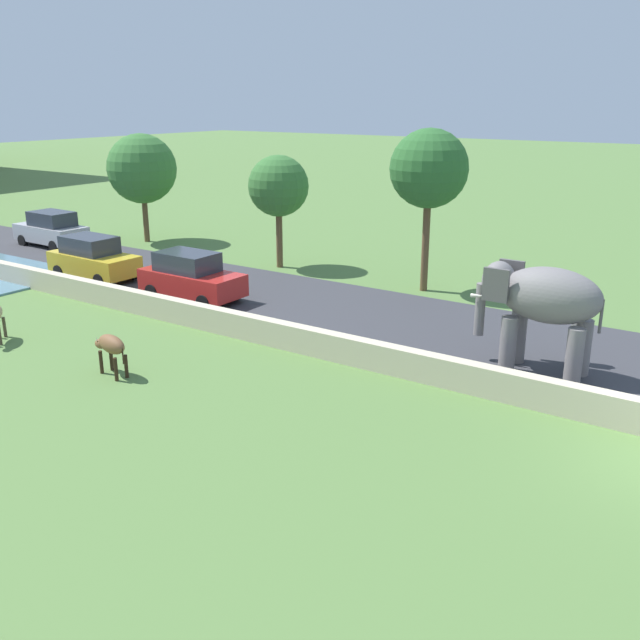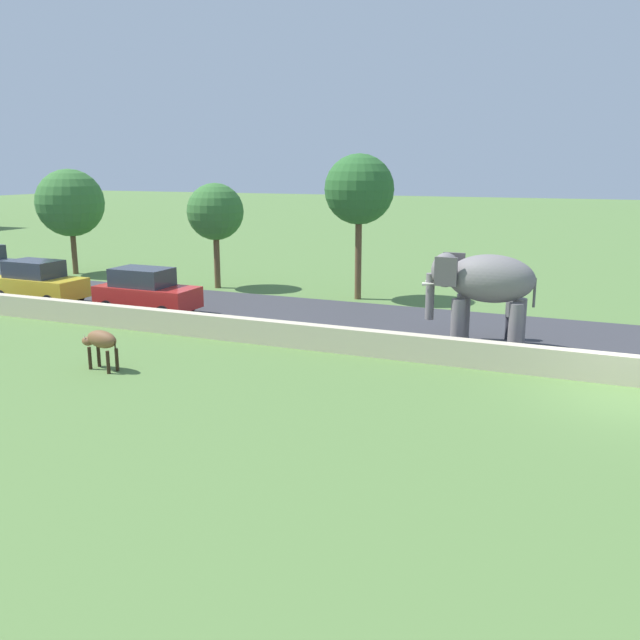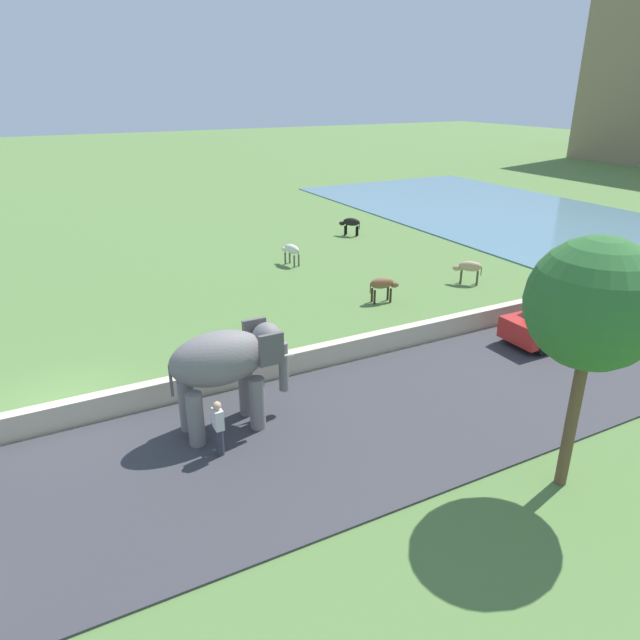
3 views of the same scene
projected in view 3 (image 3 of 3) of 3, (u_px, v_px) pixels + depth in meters
The scene contains 11 objects.
ground_plane at pixel (61, 408), 17.34m from camera, with size 220.00×220.00×0.00m, color #567A3D.
barrier_wall at pixel (528, 308), 23.96m from camera, with size 0.40×110.00×0.79m, color beige.
lake at pixel (513, 215), 42.76m from camera, with size 36.00×18.00×0.08m, color slate.
elephant at pixel (227, 363), 15.57m from camera, with size 1.41×3.47×2.99m.
person_beside_elephant at pixel (219, 428), 14.76m from camera, with size 0.36×0.22×1.63m.
car_red at pixel (556, 319), 21.53m from camera, with size 1.80×4.01×1.80m.
cow_black at pixel (351, 223), 36.83m from camera, with size 1.26×1.17×1.15m.
cow_tan at pixel (469, 267), 27.83m from camera, with size 1.19×1.24×1.15m.
cow_brown at pixel (383, 284), 25.47m from camera, with size 0.63×1.42×1.15m.
cow_white at pixel (291, 250), 30.77m from camera, with size 1.42×0.69×1.15m.
tree_far at pixel (594, 305), 12.31m from camera, with size 2.94×2.94×6.16m.
Camera 3 is at (16.96, -0.08, 9.03)m, focal length 32.27 mm.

